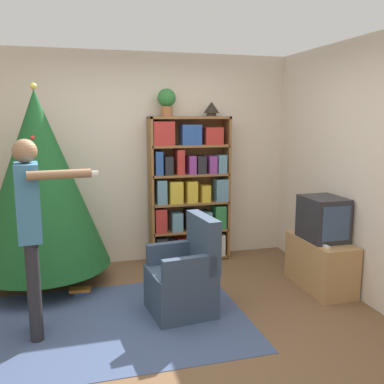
% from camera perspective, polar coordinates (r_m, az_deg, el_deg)
% --- Properties ---
extents(ground_plane, '(14.00, 14.00, 0.00)m').
position_cam_1_polar(ground_plane, '(3.94, -2.16, -17.68)').
color(ground_plane, brown).
extents(wall_back, '(8.00, 0.10, 2.60)m').
position_cam_1_polar(wall_back, '(5.42, -7.05, 4.37)').
color(wall_back, beige).
rests_on(wall_back, ground_plane).
extents(wall_right, '(0.10, 8.00, 2.60)m').
position_cam_1_polar(wall_right, '(4.42, 23.61, 2.30)').
color(wall_right, beige).
rests_on(wall_right, ground_plane).
extents(area_rug, '(2.42, 1.72, 0.01)m').
position_cam_1_polar(area_rug, '(4.08, -10.51, -16.73)').
color(area_rug, '#3D4C70').
rests_on(area_rug, ground_plane).
extents(bookshelf, '(1.01, 0.27, 1.83)m').
position_cam_1_polar(bookshelf, '(5.39, -0.42, -0.11)').
color(bookshelf, brown).
rests_on(bookshelf, ground_plane).
extents(tv_stand, '(0.40, 0.84, 0.54)m').
position_cam_1_polar(tv_stand, '(4.86, 16.74, -9.12)').
color(tv_stand, tan).
rests_on(tv_stand, ground_plane).
extents(television, '(0.38, 0.48, 0.46)m').
position_cam_1_polar(television, '(4.72, 17.06, -3.39)').
color(television, '#28282D').
rests_on(television, tv_stand).
extents(game_remote, '(0.04, 0.12, 0.02)m').
position_cam_1_polar(game_remote, '(4.51, 17.33, -6.89)').
color(game_remote, white).
rests_on(game_remote, tv_stand).
extents(christmas_tree, '(1.43, 1.43, 2.17)m').
position_cam_1_polar(christmas_tree, '(4.82, -19.70, 1.45)').
color(christmas_tree, '#4C3323').
rests_on(christmas_tree, ground_plane).
extents(armchair, '(0.63, 0.62, 0.92)m').
position_cam_1_polar(armchair, '(4.10, -0.99, -11.55)').
color(armchair, '#334256').
rests_on(armchair, ground_plane).
extents(standing_person, '(0.66, 0.47, 1.66)m').
position_cam_1_polar(standing_person, '(3.71, -20.70, -3.80)').
color(standing_person, '#232328').
rests_on(standing_person, ground_plane).
extents(potted_plant, '(0.22, 0.22, 0.33)m').
position_cam_1_polar(potted_plant, '(5.25, -3.40, 12.10)').
color(potted_plant, '#935B38').
rests_on(potted_plant, bookshelf).
extents(table_lamp, '(0.20, 0.20, 0.18)m').
position_cam_1_polar(table_lamp, '(5.40, 2.61, 11.11)').
color(table_lamp, '#473828').
rests_on(table_lamp, bookshelf).
extents(book_pile_near_tree, '(0.23, 0.18, 0.06)m').
position_cam_1_polar(book_pile_near_tree, '(4.75, -14.71, -12.62)').
color(book_pile_near_tree, '#284C93').
rests_on(book_pile_near_tree, ground_plane).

